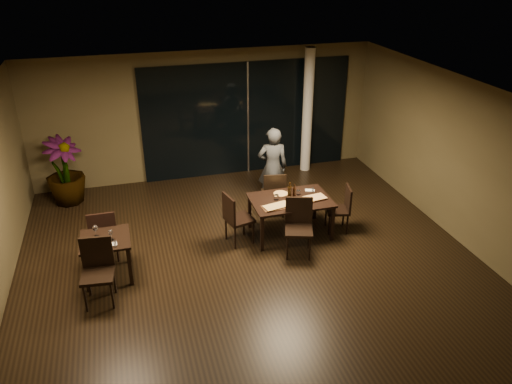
% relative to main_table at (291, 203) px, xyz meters
% --- Properties ---
extents(ground, '(8.00, 8.00, 0.00)m').
position_rel_main_table_xyz_m(ground, '(-1.00, -0.80, -0.68)').
color(ground, black).
rests_on(ground, ground).
extents(wall_back, '(8.00, 0.10, 3.00)m').
position_rel_main_table_xyz_m(wall_back, '(-1.00, 3.25, 0.82)').
color(wall_back, brown).
rests_on(wall_back, ground).
extents(wall_front, '(8.00, 0.10, 3.00)m').
position_rel_main_table_xyz_m(wall_front, '(-1.00, -4.85, 0.82)').
color(wall_front, brown).
rests_on(wall_front, ground).
extents(wall_right, '(0.10, 8.00, 3.00)m').
position_rel_main_table_xyz_m(wall_right, '(3.05, -0.80, 0.82)').
color(wall_right, brown).
rests_on(wall_right, ground).
extents(ceiling, '(8.00, 8.00, 0.04)m').
position_rel_main_table_xyz_m(ceiling, '(-1.00, -0.80, 2.34)').
color(ceiling, white).
rests_on(ceiling, wall_back).
extents(window_panel, '(5.00, 0.06, 2.70)m').
position_rel_main_table_xyz_m(window_panel, '(0.00, 3.16, 0.67)').
color(window_panel, black).
rests_on(window_panel, ground).
extents(column, '(0.24, 0.24, 3.00)m').
position_rel_main_table_xyz_m(column, '(1.40, 2.85, 0.82)').
color(column, silver).
rests_on(column, ground).
extents(main_table, '(1.50, 1.00, 0.75)m').
position_rel_main_table_xyz_m(main_table, '(0.00, 0.00, 0.00)').
color(main_table, black).
rests_on(main_table, ground).
extents(side_table, '(0.80, 0.80, 0.75)m').
position_rel_main_table_xyz_m(side_table, '(-3.40, -0.50, -0.05)').
color(side_table, black).
rests_on(side_table, ground).
extents(chair_main_far, '(0.52, 0.52, 0.98)m').
position_rel_main_table_xyz_m(chair_main_far, '(-0.09, 0.76, -0.13)').
color(chair_main_far, black).
rests_on(chair_main_far, ground).
extents(chair_main_near, '(0.61, 0.61, 1.05)m').
position_rel_main_table_xyz_m(chair_main_near, '(-0.06, -0.63, -0.09)').
color(chair_main_near, black).
rests_on(chair_main_near, ground).
extents(chair_main_left, '(0.57, 0.57, 1.02)m').
position_rel_main_table_xyz_m(chair_main_left, '(-1.10, -0.04, -0.11)').
color(chair_main_left, black).
rests_on(chair_main_left, ground).
extents(chair_main_right, '(0.52, 0.52, 0.93)m').
position_rel_main_table_xyz_m(chair_main_right, '(1.01, -0.14, -0.16)').
color(chair_main_right, black).
rests_on(chair_main_right, ground).
extents(chair_side_far, '(0.47, 0.47, 1.01)m').
position_rel_main_table_xyz_m(chair_side_far, '(-3.44, 0.02, -0.11)').
color(chair_side_far, black).
rests_on(chair_side_far, ground).
extents(chair_side_near, '(0.54, 0.54, 1.06)m').
position_rel_main_table_xyz_m(chair_side_near, '(-3.53, -1.07, -0.09)').
color(chair_side_near, black).
rests_on(chair_side_near, ground).
extents(diner, '(0.65, 0.50, 1.73)m').
position_rel_main_table_xyz_m(diner, '(0.05, 1.30, 0.19)').
color(diner, '#313437').
rests_on(diner, ground).
extents(potted_plant, '(1.14, 1.14, 1.47)m').
position_rel_main_table_xyz_m(potted_plant, '(-4.21, 2.58, 0.06)').
color(potted_plant, '#22521B').
rests_on(potted_plant, ground).
extents(pizza_board_left, '(0.56, 0.31, 0.01)m').
position_rel_main_table_xyz_m(pizza_board_left, '(-0.36, -0.24, 0.08)').
color(pizza_board_left, '#402514').
rests_on(pizza_board_left, main_table).
extents(pizza_board_right, '(0.55, 0.35, 0.01)m').
position_rel_main_table_xyz_m(pizza_board_right, '(0.40, -0.12, 0.08)').
color(pizza_board_right, '#4D2B19').
rests_on(pizza_board_right, main_table).
extents(oblong_pizza_left, '(0.50, 0.31, 0.02)m').
position_rel_main_table_xyz_m(oblong_pizza_left, '(-0.36, -0.24, 0.10)').
color(oblong_pizza_left, maroon).
rests_on(oblong_pizza_left, pizza_board_left).
extents(oblong_pizza_right, '(0.52, 0.30, 0.02)m').
position_rel_main_table_xyz_m(oblong_pizza_right, '(0.40, -0.12, 0.10)').
color(oblong_pizza_right, maroon).
rests_on(oblong_pizza_right, pizza_board_right).
extents(round_pizza, '(0.27, 0.27, 0.01)m').
position_rel_main_table_xyz_m(round_pizza, '(-0.11, 0.25, 0.08)').
color(round_pizza, '#A62812').
rests_on(round_pizza, main_table).
extents(bottle_a, '(0.07, 0.07, 0.33)m').
position_rel_main_table_xyz_m(bottle_a, '(-0.02, 0.03, 0.24)').
color(bottle_a, black).
rests_on(bottle_a, main_table).
extents(bottle_b, '(0.06, 0.06, 0.27)m').
position_rel_main_table_xyz_m(bottle_b, '(0.08, 0.05, 0.21)').
color(bottle_b, black).
rests_on(bottle_b, main_table).
extents(bottle_c, '(0.07, 0.07, 0.30)m').
position_rel_main_table_xyz_m(bottle_c, '(0.02, 0.10, 0.22)').
color(bottle_c, black).
rests_on(bottle_c, main_table).
extents(tumbler_left, '(0.08, 0.08, 0.10)m').
position_rel_main_table_xyz_m(tumbler_left, '(-0.26, 0.06, 0.12)').
color(tumbler_left, white).
rests_on(tumbler_left, main_table).
extents(tumbler_right, '(0.07, 0.07, 0.09)m').
position_rel_main_table_xyz_m(tumbler_right, '(0.21, 0.14, 0.12)').
color(tumbler_right, white).
rests_on(tumbler_right, main_table).
extents(napkin_near, '(0.20, 0.13, 0.01)m').
position_rel_main_table_xyz_m(napkin_near, '(0.51, -0.10, 0.08)').
color(napkin_near, white).
rests_on(napkin_near, main_table).
extents(napkin_far, '(0.20, 0.16, 0.01)m').
position_rel_main_table_xyz_m(napkin_far, '(0.48, 0.24, 0.08)').
color(napkin_far, silver).
rests_on(napkin_far, main_table).
extents(wine_glass_a, '(0.09, 0.09, 0.20)m').
position_rel_main_table_xyz_m(wine_glass_a, '(-3.53, -0.40, 0.18)').
color(wine_glass_a, white).
rests_on(wine_glass_a, side_table).
extents(wine_glass_b, '(0.08, 0.08, 0.17)m').
position_rel_main_table_xyz_m(wine_glass_b, '(-3.29, -0.57, 0.16)').
color(wine_glass_b, white).
rests_on(wine_glass_b, side_table).
extents(side_napkin, '(0.18, 0.11, 0.01)m').
position_rel_main_table_xyz_m(side_napkin, '(-3.30, -0.73, 0.08)').
color(side_napkin, white).
rests_on(side_napkin, side_table).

